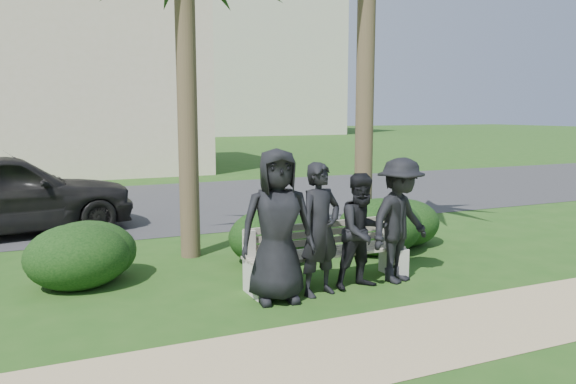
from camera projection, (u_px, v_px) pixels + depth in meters
name	position (u px, v px, depth m)	size (l,w,h in m)	color
ground	(300.00, 293.00, 7.39)	(160.00, 160.00, 0.00)	#224D16
footpath	(374.00, 344.00, 5.76)	(30.00, 1.60, 0.01)	tan
asphalt_street	(171.00, 203.00, 14.64)	(160.00, 8.00, 0.01)	#2D2D30
stucco_bldg_right	(91.00, 80.00, 22.78)	(8.40, 8.40, 7.30)	beige
hotel_tower	(203.00, 10.00, 60.91)	(26.00, 18.00, 37.30)	beige
park_bench	(327.00, 258.00, 7.74)	(2.34, 0.60, 0.81)	gray
man_a	(277.00, 226.00, 6.96)	(0.94, 0.61, 1.93)	black
man_b	(320.00, 229.00, 7.21)	(0.63, 0.41, 1.73)	black
man_c	(363.00, 231.00, 7.50)	(0.76, 0.59, 1.56)	black
man_d	(400.00, 220.00, 7.77)	(1.13, 0.65, 1.74)	black
hedge_a	(77.00, 255.00, 7.57)	(1.38, 1.14, 0.90)	black
hedge_b	(87.00, 250.00, 7.84)	(1.36, 1.12, 0.89)	black
hedge_d	(271.00, 235.00, 8.83)	(1.37, 1.13, 0.89)	black
hedge_e	(380.00, 225.00, 9.41)	(1.48, 1.22, 0.96)	black
hedge_f	(404.00, 222.00, 9.98)	(1.32, 1.09, 0.86)	black
car_a	(3.00, 193.00, 10.74)	(1.93, 4.80, 1.63)	black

